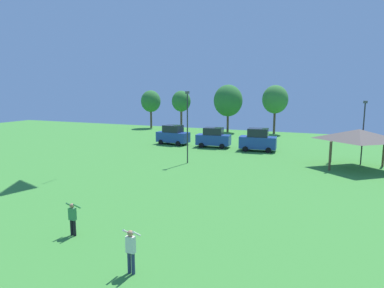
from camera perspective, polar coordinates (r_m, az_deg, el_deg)
name	(u,v)px	position (r m, az deg, el deg)	size (l,w,h in m)	color
person_standing_near_foreground	(131,248)	(14.04, -10.15, -16.76)	(0.52, 0.53, 1.84)	navy
person_standing_mid_field	(73,217)	(18.07, -19.28, -11.43)	(0.52, 0.49, 1.70)	black
parked_car_leftmost	(173,135)	(44.61, -3.19, 1.50)	(4.37, 2.33, 2.51)	#234299
parked_car_second_from_left	(213,138)	(42.34, 3.59, 1.05)	(4.30, 2.28, 2.46)	#234299
parked_car_third_from_left	(258,140)	(40.42, 10.93, 0.64)	(4.35, 2.40, 2.66)	#234299
park_pavilion	(359,135)	(34.15, 26.08, 1.36)	(5.88, 4.84, 3.60)	brown
light_post_0	(363,129)	(36.08, 26.64, 2.27)	(0.36, 0.20, 6.07)	#2D2D33
light_post_1	(187,124)	(32.82, -0.77, 3.43)	(0.36, 0.20, 6.95)	#2D2D33
treeline_tree_0	(151,101)	(63.87, -6.88, 7.07)	(3.60, 3.60, 6.92)	brown
treeline_tree_1	(181,101)	(59.37, -1.81, 7.10)	(3.25, 3.25, 6.87)	brown
treeline_tree_2	(228,101)	(57.31, 6.03, 7.19)	(4.75, 4.75, 7.87)	brown
treeline_tree_3	(275,100)	(56.54, 13.69, 7.22)	(4.08, 4.08, 7.77)	brown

